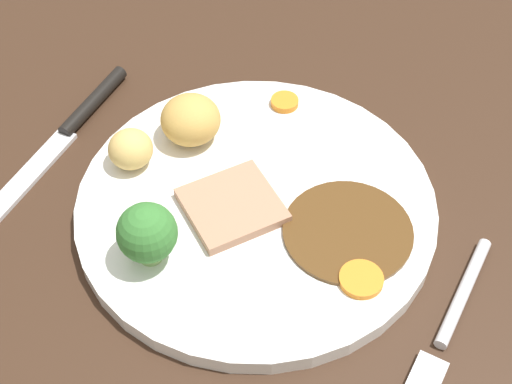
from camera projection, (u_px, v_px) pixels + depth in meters
dining_table at (284, 232)px, 58.53cm from camera, size 120.00×84.00×3.60cm
dinner_plate at (256, 207)px, 56.95cm from camera, size 26.82×26.82×1.40cm
gravy_pool at (349, 230)px, 54.46cm from camera, size 9.38×9.38×0.30cm
meat_slice_main at (232, 206)px, 55.59cm from camera, size 8.84×8.92×0.80cm
roast_potato_left at (131, 149)px, 57.79cm from camera, size 4.28×4.30×3.02cm
roast_potato_right at (191, 120)px, 59.38cm from camera, size 6.62×6.63×3.71cm
carrot_coin_front at (361, 279)px, 51.59cm from camera, size 3.05×3.05×0.48cm
carrot_coin_back at (285, 102)px, 63.01cm from camera, size 2.30×2.30×0.55cm
broccoli_floret at (147, 234)px, 51.05cm from camera, size 4.19×4.19×4.88cm
fork at (448, 327)px, 50.60cm from camera, size 2.06×15.27×0.90cm
knife at (71, 127)px, 62.82cm from camera, size 2.48×18.55×1.20cm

